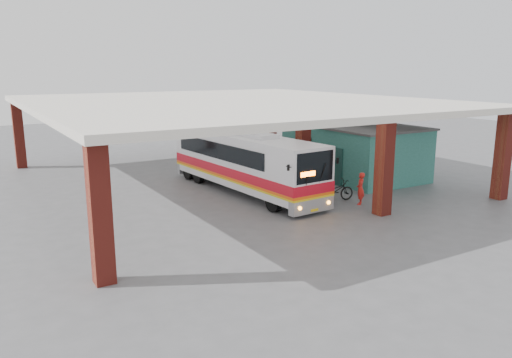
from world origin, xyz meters
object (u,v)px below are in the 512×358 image
Objects in this scene: pedestrian at (360,189)px; coach_bus at (244,162)px; motorcycle at (335,191)px; red_chair at (299,167)px.

coach_bus is at bearing -97.96° from pedestrian.
coach_bus is at bearing 45.73° from motorcycle.
red_chair is at bearing -11.77° from motorcycle.
motorcycle is (2.87, -3.87, -1.08)m from coach_bus.
coach_bus is 4.94m from motorcycle.
pedestrian is 7.66m from red_chair.
motorcycle is at bearing -117.51° from red_chair.
pedestrian is (0.68, -1.07, 0.24)m from motorcycle.
motorcycle is 2.52× the size of red_chair.
pedestrian is 1.92× the size of red_chair.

